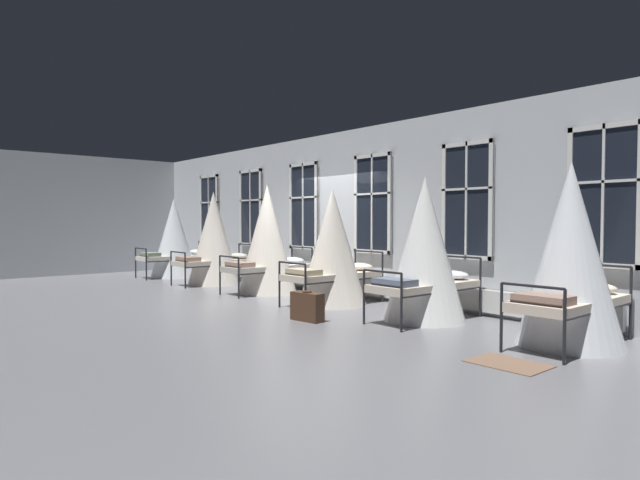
# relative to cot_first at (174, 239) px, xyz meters

# --- Properties ---
(ground) EXTENTS (29.13, 29.13, 0.00)m
(ground) POSITION_rel_cot_first_xyz_m (5.40, 0.01, -1.05)
(ground) COLOR slate
(back_wall_with_windows) EXTENTS (15.56, 0.10, 3.41)m
(back_wall_with_windows) POSITION_rel_cot_first_xyz_m (5.40, 1.18, 0.66)
(back_wall_with_windows) COLOR silver
(back_wall_with_windows) RESTS_ON ground
(end_wall_left) EXTENTS (0.10, 6.85, 3.41)m
(end_wall_left) POSITION_rel_cot_first_xyz_m (-2.38, -1.79, 0.66)
(end_wall_left) COLOR silver
(end_wall_left) RESTS_ON ground
(window_bank) EXTENTS (11.73, 0.10, 2.78)m
(window_bank) POSITION_rel_cot_first_xyz_m (5.40, 1.06, -0.03)
(window_bank) COLOR black
(window_bank) RESTS_ON ground
(cot_first) EXTENTS (1.26, 1.92, 2.16)m
(cot_first) POSITION_rel_cot_first_xyz_m (0.00, 0.00, 0.00)
(cot_first) COLOR black
(cot_first) RESTS_ON ground
(cot_second) EXTENTS (1.26, 1.92, 2.25)m
(cot_second) POSITION_rel_cot_first_xyz_m (2.20, -0.02, 0.04)
(cot_second) COLOR black
(cot_second) RESTS_ON ground
(cot_third) EXTENTS (1.26, 1.92, 2.32)m
(cot_third) POSITION_rel_cot_first_xyz_m (4.36, 0.05, 0.08)
(cot_third) COLOR black
(cot_third) RESTS_ON ground
(cot_fourth) EXTENTS (1.26, 1.92, 2.14)m
(cot_fourth) POSITION_rel_cot_first_xyz_m (6.48, 0.02, -0.01)
(cot_fourth) COLOR black
(cot_fourth) RESTS_ON ground
(cot_fifth) EXTENTS (1.26, 1.92, 2.22)m
(cot_fifth) POSITION_rel_cot_first_xyz_m (8.58, 0.03, 0.03)
(cot_fifth) COLOR black
(cot_fifth) RESTS_ON ground
(cot_sixth) EXTENTS (1.26, 1.91, 2.27)m
(cot_sixth) POSITION_rel_cot_first_xyz_m (10.81, 0.04, 0.06)
(cot_sixth) COLOR black
(cot_sixth) RESTS_ON ground
(rug_sixth) EXTENTS (0.80, 0.56, 0.01)m
(rug_sixth) POSITION_rel_cot_first_xyz_m (10.77, -1.32, -1.04)
(rug_sixth) COLOR brown
(rug_sixth) RESTS_ON ground
(suitcase_dark) EXTENTS (0.58, 0.26, 0.47)m
(suitcase_dark) POSITION_rel_cot_first_xyz_m (7.43, -1.37, -0.82)
(suitcase_dark) COLOR #472D1E
(suitcase_dark) RESTS_ON ground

